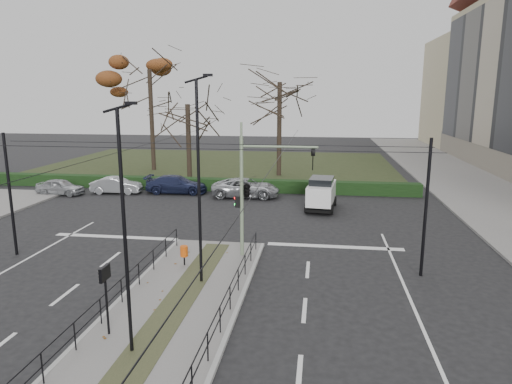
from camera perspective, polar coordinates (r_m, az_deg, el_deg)
ground at (r=19.80m, az=-7.68°, el=-10.99°), size 140.00×140.00×0.00m
median_island at (r=17.59m, az=-9.94°, el=-13.88°), size 4.40×15.00×0.14m
sidewalk_east at (r=42.26m, az=25.67°, el=0.38°), size 8.00×90.00×0.14m
park at (r=51.32m, az=-4.54°, el=3.36°), size 38.00×26.00×0.10m
hedge at (r=38.46m, az=-8.87°, el=1.05°), size 38.00×1.00×1.00m
median_railing at (r=17.13m, az=-10.15°, el=-11.29°), size 4.14×13.24×0.92m
catenary at (r=20.26m, az=-6.72°, el=-0.27°), size 20.00×34.00×6.00m
traffic_light at (r=21.33m, az=-0.92°, el=0.54°), size 3.88×2.22×5.71m
litter_bin at (r=21.03m, az=-8.98°, el=-7.35°), size 0.35×0.35×0.90m
info_panel at (r=15.40m, az=-18.36°, el=-10.52°), size 0.13×0.60×2.31m
streetlamp_median_near at (r=13.55m, az=-16.05°, el=-4.74°), size 0.62×0.13×7.39m
streetlamp_median_far at (r=18.17m, az=-7.11°, el=1.41°), size 0.70×0.14×8.35m
parked_car_first at (r=39.13m, az=-23.26°, el=0.60°), size 3.82×1.72×1.28m
parked_car_second at (r=38.15m, az=-17.04°, el=0.81°), size 4.08×1.71×1.31m
parked_car_third at (r=37.11m, az=-9.90°, el=0.95°), size 4.97×2.17×1.42m
parked_car_fourth at (r=35.14m, az=-1.29°, el=0.53°), size 5.30×2.61×1.45m
white_van at (r=31.63m, az=8.18°, el=-0.08°), size 2.21×4.17×2.20m
rust_tree at (r=48.45m, az=-13.19°, el=14.70°), size 8.50×8.50×13.38m
bare_tree_center at (r=43.84m, az=2.98°, el=12.73°), size 6.96×6.96×11.74m
bare_tree_near at (r=41.84m, az=-8.54°, el=10.12°), size 6.97×6.97×9.09m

